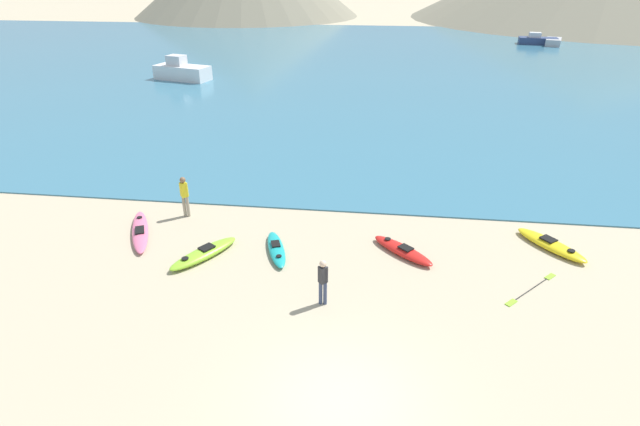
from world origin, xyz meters
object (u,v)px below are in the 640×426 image
object	(u,v)px
kayak_on_sand_0	(403,250)
person_near_waterline	(184,194)
kayak_on_sand_3	(276,249)
person_near_foreground	(323,279)
loose_paddle	(531,289)
moored_boat_2	(182,71)
kayak_on_sand_1	(551,245)
moored_boat_0	(538,40)
kayak_on_sand_2	(204,253)
kayak_on_sand_4	(140,231)
moored_boat_1	(553,42)

from	to	relation	value
kayak_on_sand_0	person_near_waterline	distance (m)	9.21
kayak_on_sand_3	person_near_foreground	world-z (taller)	person_near_foreground
kayak_on_sand_0	loose_paddle	distance (m)	4.50
moored_boat_2	kayak_on_sand_1	bearing A→B (deg)	-47.50
kayak_on_sand_3	moored_boat_0	world-z (taller)	moored_boat_0
kayak_on_sand_2	kayak_on_sand_4	size ratio (longest dim) A/B	0.82
kayak_on_sand_4	person_near_foreground	xyz separation A→B (m)	(7.67, -3.55, 0.78)
moored_boat_1	loose_paddle	size ratio (longest dim) A/B	1.91
kayak_on_sand_2	moored_boat_1	xyz separation A→B (m)	(27.39, 54.99, 0.31)
kayak_on_sand_1	person_near_waterline	distance (m)	14.51
kayak_on_sand_1	person_near_foreground	xyz separation A→B (m)	(-8.06, -4.41, 0.75)
kayak_on_sand_3	moored_boat_1	bearing A→B (deg)	65.40
kayak_on_sand_4	moored_boat_0	xyz separation A→B (m)	(28.64, 54.17, 0.44)
moored_boat_0	moored_boat_2	size ratio (longest dim) A/B	0.92
kayak_on_sand_3	moored_boat_2	distance (m)	31.86
kayak_on_sand_4	moored_boat_2	size ratio (longest dim) A/B	0.65
kayak_on_sand_4	moored_boat_2	distance (m)	29.09
moored_boat_0	moored_boat_2	world-z (taller)	moored_boat_2
person_near_waterline	loose_paddle	bearing A→B (deg)	-15.75
kayak_on_sand_2	moored_boat_1	world-z (taller)	moored_boat_1
kayak_on_sand_4	person_near_foreground	size ratio (longest dim) A/B	2.20
person_near_waterline	moored_boat_1	bearing A→B (deg)	60.65
kayak_on_sand_2	kayak_on_sand_3	bearing A→B (deg)	14.87
kayak_on_sand_0	moored_boat_2	bearing A→B (deg)	124.34
kayak_on_sand_2	person_near_waterline	world-z (taller)	person_near_waterline
person_near_foreground	loose_paddle	world-z (taller)	person_near_foreground
moored_boat_0	moored_boat_1	bearing A→B (deg)	-16.18
kayak_on_sand_2	moored_boat_2	xyz separation A→B (m)	(-11.93, 29.05, 0.63)
loose_paddle	person_near_foreground	bearing A→B (deg)	-166.61
kayak_on_sand_3	kayak_on_sand_0	bearing A→B (deg)	5.44
kayak_on_sand_2	loose_paddle	xyz separation A→B (m)	(11.30, -0.61, -0.15)
moored_boat_2	loose_paddle	size ratio (longest dim) A/B	2.53
kayak_on_sand_4	kayak_on_sand_3	bearing A→B (deg)	-6.89
kayak_on_sand_3	moored_boat_0	xyz separation A→B (m)	(23.04, 54.85, 0.43)
moored_boat_0	moored_boat_1	world-z (taller)	moored_boat_0
kayak_on_sand_1	kayak_on_sand_3	bearing A→B (deg)	-171.39
kayak_on_sand_4	moored_boat_2	world-z (taller)	moored_boat_2
moored_boat_1	loose_paddle	bearing A→B (deg)	-106.14
kayak_on_sand_2	moored_boat_2	world-z (taller)	moored_boat_2
kayak_on_sand_3	moored_boat_2	world-z (taller)	moored_boat_2
kayak_on_sand_1	moored_boat_2	distance (m)	36.41
kayak_on_sand_3	person_near_waterline	xyz separation A→B (m)	(-4.33, 2.41, 0.88)
moored_boat_1	moored_boat_2	distance (m)	47.12
kayak_on_sand_4	person_near_waterline	bearing A→B (deg)	53.87
person_near_foreground	loose_paddle	xyz separation A→B (m)	(6.70, 1.59, -0.89)
kayak_on_sand_2	person_near_foreground	bearing A→B (deg)	-25.60
kayak_on_sand_3	moored_boat_0	bearing A→B (deg)	67.21
kayak_on_sand_0	kayak_on_sand_1	world-z (taller)	kayak_on_sand_1
kayak_on_sand_0	kayak_on_sand_3	world-z (taller)	kayak_on_sand_0
loose_paddle	moored_boat_0	bearing A→B (deg)	75.74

